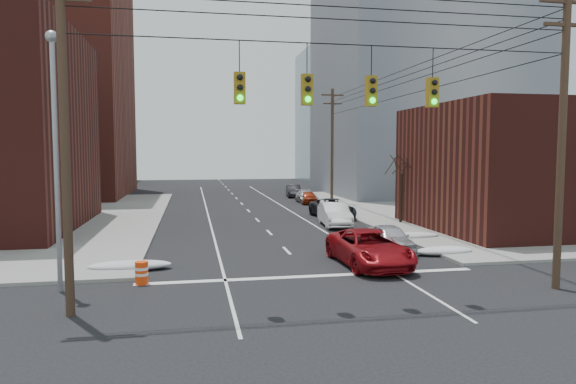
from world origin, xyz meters
name	(u,v)px	position (x,y,z in m)	size (l,w,h in m)	color
ground	(364,331)	(0.00, 0.00, 0.00)	(160.00, 160.00, 0.00)	black
sidewalk_ne	(552,207)	(27.00, 27.00, 0.07)	(40.00, 40.00, 0.15)	gray
building_brick_tall	(11,60)	(-24.00, 48.00, 15.00)	(24.00, 20.00, 30.00)	maroon
building_brick_far	(56,146)	(-26.00, 74.00, 6.00)	(22.00, 18.00, 12.00)	#4E1C17
building_office	(420,89)	(22.00, 44.00, 12.50)	(22.00, 20.00, 25.00)	gray
building_glass	(364,116)	(24.00, 70.00, 11.00)	(20.00, 18.00, 22.00)	gray
building_storefront	(548,168)	(18.00, 16.00, 4.00)	(16.00, 12.00, 8.00)	#4E1C17
utility_pole_left	(64,128)	(-8.50, 3.00, 5.78)	(2.20, 0.28, 11.00)	#473323
utility_pole_right	(562,132)	(8.50, 3.00, 5.78)	(2.20, 0.28, 11.00)	#473323
utility_pole_far	(332,144)	(8.50, 34.00, 5.78)	(2.20, 0.28, 11.00)	#473323
traffic_signals	(340,88)	(0.10, 2.97, 7.17)	(17.00, 0.42, 2.02)	black
street_light	(55,139)	(-9.50, 6.00, 5.54)	(0.44, 0.44, 9.32)	gray
bare_tree	(401,191)	(9.59, 20.00, 2.32)	(2.09, 2.20, 4.93)	black
snow_nw	(130,265)	(-7.40, 9.00, 0.21)	(3.50, 1.08, 0.42)	silver
snow_ne	(444,251)	(7.40, 9.50, 0.21)	(3.00, 1.08, 0.42)	silver
snow_east_far	(406,236)	(7.40, 14.00, 0.21)	(4.00, 1.08, 0.42)	silver
red_pickup	(369,248)	(3.00, 8.00, 0.79)	(2.61, 5.65, 1.57)	maroon
parked_car_a	(390,238)	(5.12, 10.79, 0.69)	(1.62, 4.03, 1.37)	silver
parked_car_b	(335,215)	(4.80, 19.95, 0.79)	(1.67, 4.80, 1.58)	white
parked_car_c	(332,208)	(5.83, 24.24, 0.72)	(2.40, 5.21, 1.45)	black
parked_car_d	(306,197)	(6.40, 35.80, 0.62)	(1.73, 4.25, 1.23)	#ACABB0
parked_car_e	(309,197)	(6.40, 34.84, 0.61)	(1.44, 3.59, 1.22)	maroon
parked_car_f	(293,191)	(6.40, 42.37, 0.68)	(1.45, 4.15, 1.37)	black
lot_car_a	(22,223)	(-14.55, 18.59, 0.89)	(1.57, 4.50, 1.48)	silver
lot_car_b	(51,205)	(-15.81, 30.00, 0.80)	(2.15, 4.67, 1.30)	#AFAFB4
construction_barrel	(142,273)	(-6.68, 6.50, 0.45)	(0.59, 0.59, 0.88)	#F23F0C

